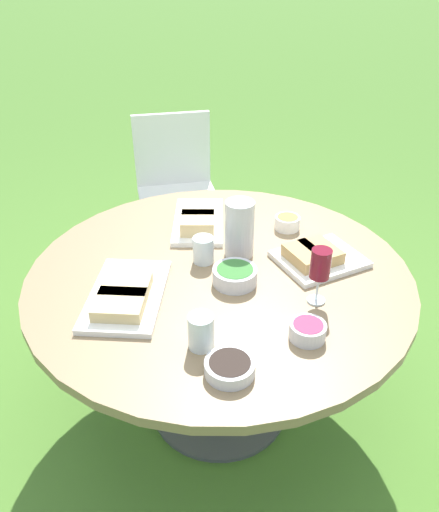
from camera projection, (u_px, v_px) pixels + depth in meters
ground_plane at (219, 404)px, 2.16m from camera, size 40.00×40.00×0.00m
dining_table at (219, 293)px, 1.84m from camera, size 1.37×1.37×0.70m
chair_near_right at (176, 182)px, 2.87m from camera, size 0.52×0.54×0.89m
water_pitcher at (239, 229)px, 1.82m from camera, size 0.12×0.11×0.22m
wine_glass at (320, 266)px, 1.56m from camera, size 0.06×0.06×0.20m
platter_bread_main at (125, 296)px, 1.62m from camera, size 0.46×0.41×0.06m
platter_charcuterie at (316, 256)px, 1.81m from camera, size 0.25×0.30×0.06m
platter_sandwich_side at (198, 220)px, 2.04m from camera, size 0.44×0.36×0.08m
bowl_fries at (287, 222)px, 2.03m from camera, size 0.10×0.10×0.05m
bowl_salad at (235, 275)px, 1.70m from camera, size 0.15×0.15×0.06m
bowl_olives at (230, 367)px, 1.35m from camera, size 0.14×0.14×0.04m
bowl_dip_red at (308, 330)px, 1.47m from camera, size 0.11×0.11×0.05m
cup_water_near at (203, 250)px, 1.81m from camera, size 0.08×0.08×0.10m
cup_water_far at (201, 332)px, 1.42m from camera, size 0.08×0.08×0.11m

